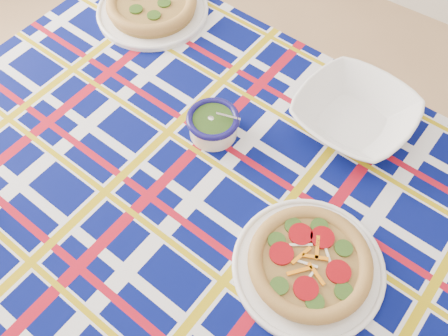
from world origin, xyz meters
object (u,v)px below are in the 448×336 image
Objects in this scene: main_focaccia_plate at (310,263)px; pesto_bowl at (213,123)px; dining_table at (237,220)px; serving_bowl at (354,114)px.

pesto_bowl is at bearing 154.04° from main_focaccia_plate.
dining_table is 13.23× the size of pesto_bowl.
main_focaccia_plate is at bearing -8.55° from dining_table.
main_focaccia_plate is 2.53× the size of pesto_bowl.
dining_table is 5.22× the size of main_focaccia_plate.
serving_bowl is (0.11, 0.37, 0.12)m from dining_table.
main_focaccia_plate is at bearing -76.28° from serving_bowl.
serving_bowl is at bearing 39.30° from pesto_bowl.
dining_table is at bearing 167.71° from main_focaccia_plate.
pesto_bowl is 0.45× the size of serving_bowl.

